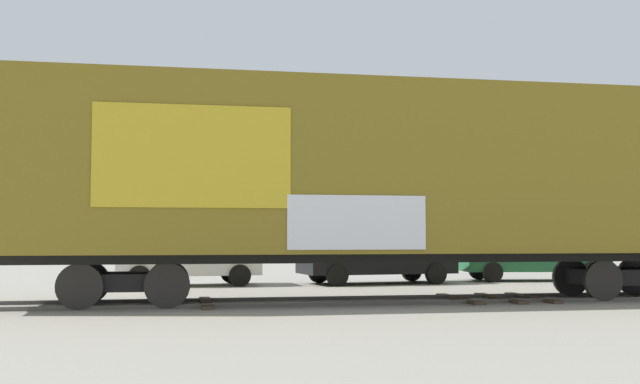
# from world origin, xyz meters

# --- Properties ---
(ground_plane) EXTENTS (260.00, 260.00, 0.00)m
(ground_plane) POSITION_xyz_m (0.00, 0.00, 0.00)
(ground_plane) COLOR gray
(track) EXTENTS (59.99, 4.97, 0.08)m
(track) POSITION_xyz_m (1.68, -0.02, 0.04)
(track) COLOR #4C4742
(track) RESTS_ON ground_plane
(freight_car) EXTENTS (17.55, 3.93, 5.00)m
(freight_car) POSITION_xyz_m (1.30, -0.00, 2.85)
(freight_car) COLOR olive
(freight_car) RESTS_ON ground_plane
(flagpole) EXTENTS (0.65, 1.21, 7.40)m
(flagpole) POSITION_xyz_m (6.77, 11.54, 4.65)
(flagpole) COLOR silver
(flagpole) RESTS_ON ground_plane
(hillside) EXTENTS (127.55, 32.40, 15.08)m
(hillside) POSITION_xyz_m (-0.05, 69.10, 5.15)
(hillside) COLOR slate
(hillside) RESTS_ON ground_plane
(parked_car_white) EXTENTS (4.20, 1.95, 1.66)m
(parked_car_white) POSITION_xyz_m (-2.70, 6.60, 0.84)
(parked_car_white) COLOR silver
(parked_car_white) RESTS_ON ground_plane
(parked_car_black) EXTENTS (4.78, 2.24, 1.72)m
(parked_car_black) POSITION_xyz_m (3.01, 6.20, 0.85)
(parked_car_black) COLOR black
(parked_car_black) RESTS_ON ground_plane
(parked_car_green) EXTENTS (4.89, 2.52, 1.66)m
(parked_car_green) POSITION_xyz_m (8.43, 6.45, 0.83)
(parked_car_green) COLOR #1E5933
(parked_car_green) RESTS_ON ground_plane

